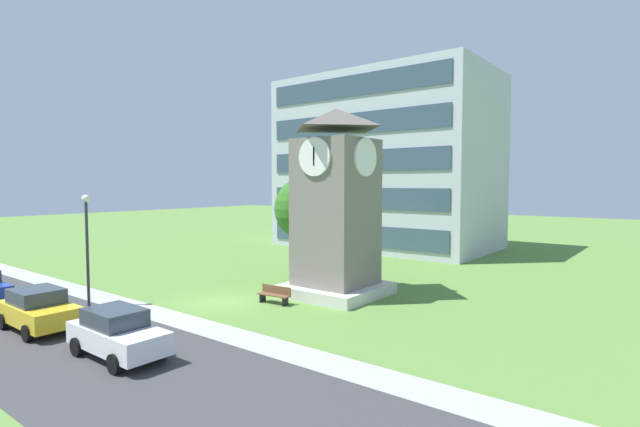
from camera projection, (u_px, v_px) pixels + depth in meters
name	position (u px, v px, depth m)	size (l,w,h in m)	color
ground_plane	(222.00, 301.00, 24.39)	(160.00, 160.00, 0.00)	#567F38
street_asphalt	(65.00, 341.00, 18.26)	(120.00, 7.20, 0.01)	#38383A
kerb_strip	(165.00, 316.00, 21.72)	(120.00, 1.60, 0.01)	#9E9E99
office_building	(387.00, 163.00, 45.51)	(19.27, 11.91, 16.00)	#B7BCC6
clock_tower	(336.00, 213.00, 25.58)	(4.86, 4.86, 10.03)	slate
park_bench	(275.00, 294.00, 23.93)	(1.84, 0.65, 0.88)	brown
street_lamp	(87.00, 237.00, 23.19)	(0.36, 0.36, 5.50)	#333338
tree_streetside	(306.00, 209.00, 29.37)	(3.97, 3.97, 6.50)	#513823
parked_car_yellow	(38.00, 309.00, 19.62)	(4.08, 2.08, 1.69)	gold
parked_car_white	(117.00, 333.00, 16.49)	(4.14, 1.91, 1.69)	silver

